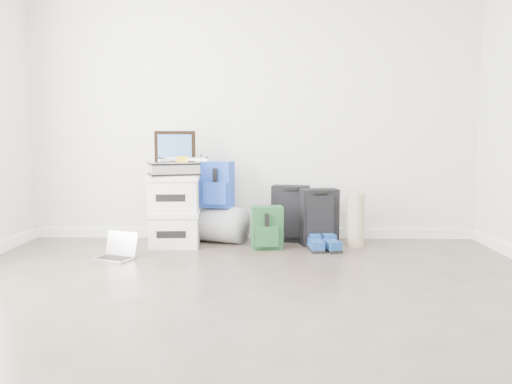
{
  "coord_description": "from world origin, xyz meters",
  "views": [
    {
      "loc": [
        0.15,
        -2.98,
        1.06
      ],
      "look_at": [
        0.04,
        1.9,
        0.54
      ],
      "focal_mm": 38.0,
      "sensor_mm": 36.0,
      "label": 1
    }
  ],
  "objects_px": {
    "boxes_stack": "(174,211)",
    "briefcase": "(174,169)",
    "large_suitcase": "(291,213)",
    "laptop": "(117,252)",
    "duffel_bag": "(217,224)",
    "carry_on": "(319,217)"
  },
  "relations": [
    {
      "from": "duffel_bag",
      "to": "large_suitcase",
      "type": "xyz_separation_m",
      "value": [
        0.73,
        0.05,
        0.1
      ]
    },
    {
      "from": "laptop",
      "to": "briefcase",
      "type": "bearing_deg",
      "value": 75.89
    },
    {
      "from": "duffel_bag",
      "to": "laptop",
      "type": "bearing_deg",
      "value": -114.7
    },
    {
      "from": "duffel_bag",
      "to": "carry_on",
      "type": "xyz_separation_m",
      "value": [
        0.99,
        -0.15,
        0.1
      ]
    },
    {
      "from": "large_suitcase",
      "to": "laptop",
      "type": "distance_m",
      "value": 1.73
    },
    {
      "from": "boxes_stack",
      "to": "laptop",
      "type": "bearing_deg",
      "value": -131.58
    },
    {
      "from": "boxes_stack",
      "to": "large_suitcase",
      "type": "xyz_separation_m",
      "value": [
        1.11,
        0.28,
        -0.06
      ]
    },
    {
      "from": "carry_on",
      "to": "laptop",
      "type": "distance_m",
      "value": 1.89
    },
    {
      "from": "boxes_stack",
      "to": "laptop",
      "type": "relative_size",
      "value": 1.77
    },
    {
      "from": "boxes_stack",
      "to": "duffel_bag",
      "type": "bearing_deg",
      "value": 27.63
    },
    {
      "from": "laptop",
      "to": "carry_on",
      "type": "bearing_deg",
      "value": 42.6
    },
    {
      "from": "boxes_stack",
      "to": "duffel_bag",
      "type": "distance_m",
      "value": 0.47
    },
    {
      "from": "laptop",
      "to": "duffel_bag",
      "type": "bearing_deg",
      "value": 67.53
    },
    {
      "from": "briefcase",
      "to": "duffel_bag",
      "type": "xyz_separation_m",
      "value": [
        0.38,
        0.23,
        -0.56
      ]
    },
    {
      "from": "duffel_bag",
      "to": "carry_on",
      "type": "bearing_deg",
      "value": 13.28
    },
    {
      "from": "briefcase",
      "to": "large_suitcase",
      "type": "distance_m",
      "value": 1.23
    },
    {
      "from": "briefcase",
      "to": "duffel_bag",
      "type": "height_order",
      "value": "briefcase"
    },
    {
      "from": "boxes_stack",
      "to": "laptop",
      "type": "xyz_separation_m",
      "value": [
        -0.4,
        -0.52,
        -0.28
      ]
    },
    {
      "from": "briefcase",
      "to": "carry_on",
      "type": "distance_m",
      "value": 1.45
    },
    {
      "from": "briefcase",
      "to": "laptop",
      "type": "bearing_deg",
      "value": -147.05
    },
    {
      "from": "briefcase",
      "to": "duffel_bag",
      "type": "distance_m",
      "value": 0.72
    },
    {
      "from": "boxes_stack",
      "to": "briefcase",
      "type": "height_order",
      "value": "briefcase"
    }
  ]
}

